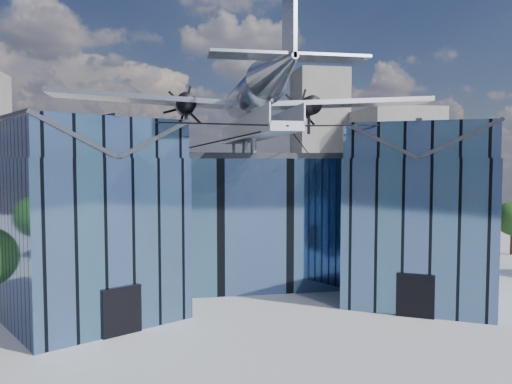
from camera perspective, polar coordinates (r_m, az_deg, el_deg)
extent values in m
plane|color=#929397|center=(33.50, 0.62, -12.60)|extent=(120.00, 120.00, 0.00)
cube|color=#486993|center=(41.30, -1.72, -2.80)|extent=(28.00, 14.00, 9.50)
cube|color=#272A2F|center=(41.05, -1.73, 4.09)|extent=(28.00, 14.00, 0.40)
cube|color=#486993|center=(31.26, -18.35, -5.04)|extent=(11.79, 11.43, 9.50)
cube|color=#486993|center=(30.95, -18.56, 5.74)|extent=(11.56, 11.20, 2.20)
cube|color=#272A2F|center=(30.19, -22.56, 5.71)|extent=(7.98, 9.23, 2.40)
cube|color=#272A2F|center=(31.85, -14.78, 5.74)|extent=(7.98, 9.23, 2.40)
cube|color=#272A2F|center=(31.02, -18.61, 7.86)|extent=(4.30, 7.10, 0.18)
cube|color=black|center=(28.36, -15.08, -13.00)|extent=(2.03, 1.32, 2.60)
cube|color=black|center=(33.17, -11.10, -4.43)|extent=(0.34, 0.34, 9.50)
cube|color=#486993|center=(35.08, 18.09, -4.11)|extent=(11.79, 11.43, 9.50)
cube|color=#486993|center=(34.81, 18.28, 5.48)|extent=(11.56, 11.20, 2.20)
cube|color=#272A2F|center=(34.94, 14.57, 5.54)|extent=(7.98, 9.23, 2.40)
cube|color=#272A2F|center=(34.81, 22.00, 5.40)|extent=(7.98, 9.23, 2.40)
cube|color=#272A2F|center=(34.87, 18.31, 7.37)|extent=(4.30, 7.10, 0.18)
cube|color=black|center=(31.77, 17.74, -11.24)|extent=(2.03, 1.32, 2.60)
cube|color=black|center=(35.49, 10.79, -3.91)|extent=(0.34, 0.34, 9.50)
cube|color=#A2A8B0|center=(35.66, -0.43, 6.42)|extent=(1.80, 21.00, 0.50)
cube|color=#A2A8B0|center=(35.56, -1.87, 7.47)|extent=(0.08, 21.00, 1.10)
cube|color=#A2A8B0|center=(35.86, 1.00, 7.44)|extent=(0.08, 21.00, 1.10)
cylinder|color=#A2A8B0|center=(45.02, -2.49, 4.96)|extent=(0.44, 0.44, 1.35)
cylinder|color=#A2A8B0|center=(39.08, -1.30, 5.18)|extent=(0.44, 0.44, 1.35)
cylinder|color=#A2A8B0|center=(35.14, -0.29, 5.36)|extent=(0.44, 0.44, 1.35)
cylinder|color=#A2A8B0|center=(36.21, -0.57, 7.88)|extent=(0.70, 0.70, 1.40)
cylinder|color=black|center=(27.69, -8.61, 7.82)|extent=(10.55, 6.08, 0.69)
cylinder|color=black|center=(29.89, 12.13, 7.46)|extent=(10.55, 6.08, 0.69)
cylinder|color=black|center=(33.26, -4.96, 5.66)|extent=(6.09, 17.04, 1.19)
cylinder|color=black|center=(34.33, 5.11, 5.59)|extent=(6.09, 17.04, 1.19)
cylinder|color=#A3A8B0|center=(36.41, -0.57, 10.94)|extent=(2.50, 11.00, 2.50)
sphere|color=#A3A8B0|center=(41.80, -1.85, 9.98)|extent=(2.50, 2.50, 2.50)
cube|color=black|center=(40.90, -1.64, 11.10)|extent=(1.60, 1.40, 0.50)
cone|color=#A3A8B0|center=(27.72, 2.64, 13.89)|extent=(2.50, 7.00, 2.50)
cube|color=#A3A8B0|center=(25.88, 3.84, 18.26)|extent=(0.18, 2.40, 3.40)
cube|color=#A3A8B0|center=(25.66, 3.77, 15.18)|extent=(8.00, 1.80, 0.14)
cube|color=#A3A8B0|center=(36.87, -11.80, 10.30)|extent=(14.00, 3.20, 1.08)
cylinder|color=black|center=(37.45, -8.04, 9.85)|extent=(1.44, 3.20, 1.44)
cone|color=black|center=(39.24, -8.15, 9.56)|extent=(0.70, 0.70, 0.70)
cube|color=black|center=(39.39, -8.15, 9.54)|extent=(1.05, 0.06, 3.33)
cube|color=black|center=(39.39, -8.15, 9.54)|extent=(2.53, 0.06, 2.53)
cube|color=black|center=(39.39, -8.15, 9.54)|extent=(3.33, 0.06, 1.05)
cylinder|color=black|center=(36.74, -7.99, 8.06)|extent=(0.24, 0.24, 1.75)
cube|color=#A3A8B0|center=(39.10, 9.50, 9.94)|extent=(14.00, 3.20, 1.08)
cylinder|color=black|center=(38.91, 5.82, 9.63)|extent=(1.44, 3.20, 1.44)
cone|color=black|center=(40.63, 5.11, 9.38)|extent=(0.70, 0.70, 0.70)
cube|color=black|center=(40.78, 5.06, 9.36)|extent=(1.05, 0.06, 3.33)
cube|color=black|center=(40.78, 5.06, 9.36)|extent=(2.53, 0.06, 2.53)
cube|color=black|center=(40.78, 5.06, 9.36)|extent=(3.33, 0.06, 1.05)
cylinder|color=black|center=(38.22, 6.06, 7.89)|extent=(0.24, 0.24, 1.75)
cube|color=gray|center=(88.22, 15.38, 3.23)|extent=(12.00, 14.00, 18.00)
cube|color=gray|center=(87.75, -19.35, 1.85)|extent=(14.00, 10.00, 14.00)
cube|color=gray|center=(93.95, 7.22, 5.78)|extent=(9.00, 9.00, 26.00)
cylinder|color=#301E13|center=(33.87, -27.00, -10.46)|extent=(0.41, 0.41, 2.69)
sphere|color=#1F4016|center=(33.39, -27.12, -6.46)|extent=(3.90, 3.90, 3.51)
cylinder|color=#301E13|center=(56.04, 27.22, -5.06)|extent=(0.38, 0.38, 2.60)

